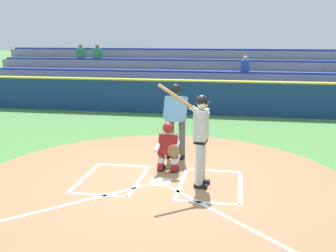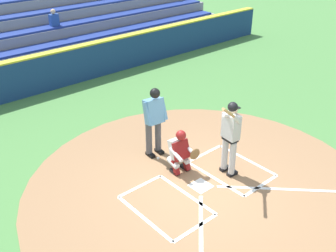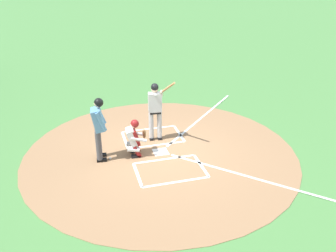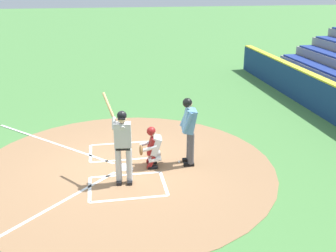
{
  "view_description": "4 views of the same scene",
  "coord_description": "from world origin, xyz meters",
  "px_view_note": "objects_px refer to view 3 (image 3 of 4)",
  "views": [
    {
      "loc": [
        -1.55,
        7.84,
        3.04
      ],
      "look_at": [
        0.04,
        -1.19,
        0.94
      ],
      "focal_mm": 43.43,
      "sensor_mm": 36.0,
      "label": 1
    },
    {
      "loc": [
        5.38,
        5.04,
        5.53
      ],
      "look_at": [
        -0.19,
        -1.35,
        0.95
      ],
      "focal_mm": 42.59,
      "sensor_mm": 36.0,
      "label": 2
    },
    {
      "loc": [
        9.05,
        -2.26,
        5.23
      ],
      "look_at": [
        0.41,
        0.12,
        1.04
      ],
      "focal_mm": 38.28,
      "sensor_mm": 36.0,
      "label": 3
    },
    {
      "loc": [
        -9.6,
        0.48,
        4.77
      ],
      "look_at": [
        0.23,
        -1.22,
        1.02
      ],
      "focal_mm": 42.5,
      "sensor_mm": 36.0,
      "label": 4
    }
  ],
  "objects_px": {
    "plate_umpire": "(99,125)",
    "baseball": "(110,158)",
    "catcher": "(135,137)",
    "batter": "(155,108)"
  },
  "relations": [
    {
      "from": "catcher",
      "to": "plate_umpire",
      "type": "bearing_deg",
      "value": -90.65
    },
    {
      "from": "batter",
      "to": "baseball",
      "type": "bearing_deg",
      "value": -61.25
    },
    {
      "from": "catcher",
      "to": "batter",
      "type": "bearing_deg",
      "value": 133.87
    },
    {
      "from": "catcher",
      "to": "baseball",
      "type": "bearing_deg",
      "value": -84.2
    },
    {
      "from": "plate_umpire",
      "to": "baseball",
      "type": "bearing_deg",
      "value": 69.94
    },
    {
      "from": "catcher",
      "to": "plate_umpire",
      "type": "distance_m",
      "value": 1.1
    },
    {
      "from": "catcher",
      "to": "baseball",
      "type": "relative_size",
      "value": 15.27
    },
    {
      "from": "plate_umpire",
      "to": "baseball",
      "type": "xyz_separation_m",
      "value": [
        0.09,
        0.24,
        -1.04
      ]
    },
    {
      "from": "plate_umpire",
      "to": "baseball",
      "type": "height_order",
      "value": "plate_umpire"
    },
    {
      "from": "batter",
      "to": "plate_umpire",
      "type": "xyz_separation_m",
      "value": [
        0.77,
        -1.8,
        -0.02
      ]
    }
  ]
}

